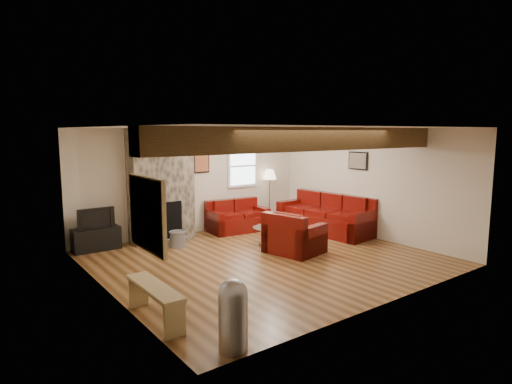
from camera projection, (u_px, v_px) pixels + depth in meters
room at (266, 194)px, 8.08m from camera, size 8.00×8.00×8.00m
oak_beam at (313, 139)px, 6.94m from camera, size 6.00×0.36×0.38m
chimney_breast at (161, 186)px, 9.48m from camera, size 1.40×0.67×2.50m
back_window at (243, 166)px, 10.99m from camera, size 0.90×0.08×1.10m
hatch_window at (148, 214)px, 5.12m from camera, size 0.08×1.00×0.90m
ceiling_dome at (273, 131)px, 9.16m from camera, size 0.40×0.40×0.18m
artwork_back at (202, 162)px, 10.26m from camera, size 0.42×0.06×0.52m
artwork_right at (358, 161)px, 10.00m from camera, size 0.06×0.55×0.42m
sofa_three at (325, 214)px, 10.32m from camera, size 1.23×2.46×0.92m
loveseat at (238, 216)px, 10.49m from camera, size 1.49×0.95×0.76m
armchair_red at (295, 232)px, 8.62m from camera, size 1.08×1.18×0.82m
coffee_table at (271, 236)px, 9.23m from camera, size 0.79×0.79×0.41m
tv_cabinet at (96, 239)px, 8.79m from camera, size 0.94×0.38×0.47m
television at (95, 218)px, 8.73m from camera, size 0.74×0.10×0.43m
floor_lamp at (270, 177)px, 11.36m from camera, size 0.37×0.37×1.43m
pine_bench at (155, 303)px, 5.51m from camera, size 0.29×1.25×0.47m
pedal_bin at (233, 315)px, 4.74m from camera, size 0.36×0.36×0.83m
coal_bucket at (177, 239)px, 9.05m from camera, size 0.37×0.37×0.35m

